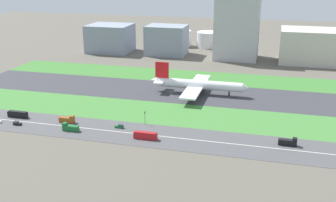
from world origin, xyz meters
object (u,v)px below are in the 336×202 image
object	(u,v)px
truck_1	(288,142)
traffic_light	(145,117)
car_1	(17,123)
fuel_tank_centre	(209,40)
fuel_tank_west	(183,38)
office_tower	(237,28)
airliner	(197,85)
cargo_warehouse	(311,46)
bus_1	(18,114)
bus_0	(145,136)
truck_2	(67,120)
terminal_building	(110,38)
hangar_building	(167,40)
car_0	(120,126)
truck_0	(70,128)

from	to	relation	value
truck_1	traffic_light	xyz separation A→B (m)	(-72.54, 7.99, 2.62)
car_1	fuel_tank_centre	bearing A→B (deg)	-104.75
fuel_tank_west	office_tower	bearing A→B (deg)	-37.06
airliner	fuel_tank_centre	xyz separation A→B (m)	(-18.48, 159.00, 1.59)
traffic_light	cargo_warehouse	distance (m)	197.79
bus_1	cargo_warehouse	xyz separation A→B (m)	(164.70, 182.00, 12.36)
bus_0	traffic_light	xyz separation A→B (m)	(-5.96, 17.99, 2.47)
car_1	truck_2	bearing A→B (deg)	-157.31
truck_1	car_1	xyz separation A→B (m)	(-137.48, -10.00, -0.75)
truck_2	fuel_tank_west	bearing A→B (deg)	87.16
bus_1	terminal_building	size ratio (longest dim) A/B	0.29
terminal_building	fuel_tank_west	world-z (taller)	terminal_building
bus_0	hangar_building	world-z (taller)	hangar_building
truck_1	airliner	bearing A→B (deg)	129.78
car_0	fuel_tank_west	distance (m)	227.86
bus_1	cargo_warehouse	world-z (taller)	cargo_warehouse
fuel_tank_centre	car_0	bearing A→B (deg)	-92.20
car_1	terminal_building	world-z (taller)	terminal_building
truck_2	fuel_tank_centre	distance (m)	230.32
airliner	office_tower	xyz separation A→B (m)	(13.92, 114.00, 20.92)
truck_1	traffic_light	bearing A→B (deg)	173.71
truck_1	terminal_building	bearing A→B (deg)	131.98
bus_0	truck_2	xyz separation A→B (m)	(-46.97, 10.00, -0.15)
hangar_building	cargo_warehouse	xyz separation A→B (m)	(128.27, 0.00, 0.66)
truck_1	car_1	bearing A→B (deg)	-175.84
office_tower	cargo_warehouse	bearing A→B (deg)	0.00
bus_0	fuel_tank_centre	distance (m)	237.23
fuel_tank_west	car_0	bearing A→B (deg)	-85.35
hangar_building	fuel_tank_centre	xyz separation A→B (m)	(32.20, 45.00, -5.70)
airliner	hangar_building	size ratio (longest dim) A/B	1.79
car_0	cargo_warehouse	distance (m)	210.43
truck_2	hangar_building	xyz separation A→B (m)	(6.27, 182.00, 11.85)
cargo_warehouse	car_0	bearing A→B (deg)	-119.93
terminal_building	cargo_warehouse	xyz separation A→B (m)	(184.72, 0.00, 1.25)
car_0	office_tower	bearing A→B (deg)	77.27
truck_1	truck_2	bearing A→B (deg)	180.00
terminal_building	truck_2	bearing A→B (deg)	-74.58
truck_2	car_1	bearing A→B (deg)	-157.31
fuel_tank_west	fuel_tank_centre	xyz separation A→B (m)	(27.19, 0.00, -0.24)
truck_1	terminal_building	xyz separation A→B (m)	(-163.74, 182.00, 11.26)
bus_1	office_tower	xyz separation A→B (m)	(101.03, 182.00, 25.33)
truck_1	car_0	distance (m)	83.81
truck_0	bus_0	bearing A→B (deg)	-180.00
airliner	car_0	distance (m)	73.43
terminal_building	fuel_tank_west	distance (m)	76.33
truck_1	terminal_building	distance (m)	245.08
car_1	airliner	bearing A→B (deg)	-136.03
hangar_building	office_tower	bearing A→B (deg)	0.00
terminal_building	hangar_building	distance (m)	56.46
office_tower	fuel_tank_west	world-z (taller)	office_tower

